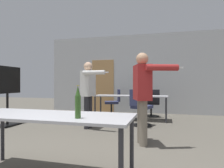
# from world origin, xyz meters

# --- Properties ---
(back_wall) EXTENTS (6.58, 0.12, 2.98)m
(back_wall) POSITION_xyz_m (-0.02, 6.13, 1.48)
(back_wall) COLOR #B2B5B7
(back_wall) RESTS_ON ground_plane
(conference_table_near) EXTENTS (2.01, 0.73, 0.74)m
(conference_table_near) POSITION_xyz_m (-0.03, 0.58, 0.68)
(conference_table_near) COLOR #A8A8AD
(conference_table_near) RESTS_ON ground_plane
(conference_table_far) EXTENTS (2.24, 0.68, 0.74)m
(conference_table_far) POSITION_xyz_m (0.27, 4.59, 0.68)
(conference_table_far) COLOR #A8A8AD
(conference_table_far) RESTS_ON ground_plane
(tv_screen) EXTENTS (0.44, 0.93, 1.57)m
(tv_screen) POSITION_xyz_m (-2.74, 2.88, 0.93)
(tv_screen) COLOR black
(tv_screen) RESTS_ON ground_plane
(person_far_watching) EXTENTS (0.90, 0.65, 1.67)m
(person_far_watching) POSITION_xyz_m (0.91, 2.16, 1.00)
(person_far_watching) COLOR slate
(person_far_watching) RESTS_ON ground_plane
(person_near_casual) EXTENTS (0.74, 0.65, 1.65)m
(person_near_casual) POSITION_xyz_m (-0.54, 3.14, 1.00)
(person_near_casual) COLOR #28282D
(person_near_casual) RESTS_ON ground_plane
(office_chair_mid_tucked) EXTENTS (0.58, 0.63, 0.96)m
(office_chair_mid_tucked) POSITION_xyz_m (0.69, 3.71, 0.46)
(office_chair_mid_tucked) COLOR black
(office_chair_mid_tucked) RESTS_ON ground_plane
(office_chair_far_right) EXTENTS (0.56, 0.62, 0.91)m
(office_chair_far_right) POSITION_xyz_m (0.86, 5.25, 0.42)
(office_chair_far_right) COLOR black
(office_chair_far_right) RESTS_ON ground_plane
(office_chair_far_left) EXTENTS (0.64, 0.59, 0.91)m
(office_chair_far_left) POSITION_xyz_m (-0.45, 5.28, 0.42)
(office_chair_far_left) COLOR black
(office_chair_far_left) RESTS_ON ground_plane
(beer_bottle) EXTENTS (0.06, 0.06, 0.35)m
(beer_bottle) POSITION_xyz_m (0.42, 0.42, 0.91)
(beer_bottle) COLOR #2D511E
(beer_bottle) RESTS_ON conference_table_near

